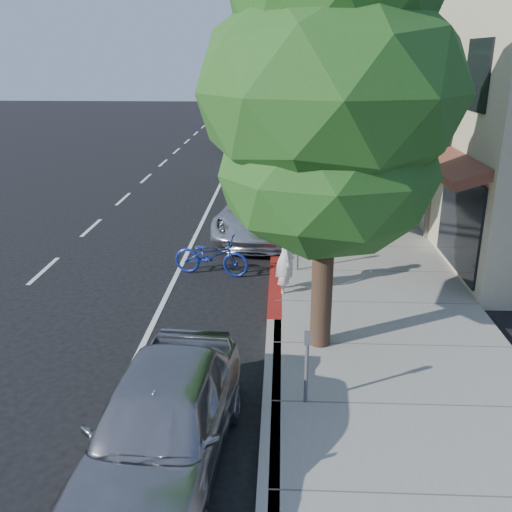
# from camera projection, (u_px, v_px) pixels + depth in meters

# --- Properties ---
(ground) EXTENTS (120.00, 120.00, 0.00)m
(ground) POSITION_uv_depth(u_px,v_px,m) (275.00, 306.00, 13.06)
(ground) COLOR black
(ground) RESTS_ON ground
(sidewalk) EXTENTS (4.60, 56.00, 0.15)m
(sidewalk) POSITION_uv_depth(u_px,v_px,m) (342.00, 213.00, 20.46)
(sidewalk) COLOR gray
(sidewalk) RESTS_ON ground
(curb) EXTENTS (0.30, 56.00, 0.15)m
(curb) POSITION_uv_depth(u_px,v_px,m) (278.00, 212.00, 20.56)
(curb) COLOR #9E998E
(curb) RESTS_ON ground
(curb_red_segment) EXTENTS (0.32, 4.00, 0.15)m
(curb_red_segment) POSITION_uv_depth(u_px,v_px,m) (275.00, 287.00, 13.97)
(curb_red_segment) COLOR maroon
(curb_red_segment) RESTS_ON ground
(storefront_building) EXTENTS (10.00, 36.00, 7.00)m
(storefront_building) POSITION_uv_depth(u_px,v_px,m) (473.00, 96.00, 28.42)
(storefront_building) COLOR tan
(storefront_building) RESTS_ON ground
(street_tree_0) EXTENTS (4.58, 4.58, 7.67)m
(street_tree_0) POSITION_uv_depth(u_px,v_px,m) (330.00, 98.00, 9.54)
(street_tree_0) COLOR black
(street_tree_0) RESTS_ON ground
(street_tree_1) EXTENTS (4.69, 4.69, 7.95)m
(street_tree_1) POSITION_uv_depth(u_px,v_px,m) (313.00, 74.00, 15.13)
(street_tree_1) COLOR black
(street_tree_1) RESTS_ON ground
(street_tree_2) EXTENTS (4.89, 4.89, 7.22)m
(street_tree_2) POSITION_uv_depth(u_px,v_px,m) (304.00, 86.00, 20.98)
(street_tree_2) COLOR black
(street_tree_2) RESTS_ON ground
(street_tree_3) EXTENTS (5.42, 5.42, 8.50)m
(street_tree_3) POSITION_uv_depth(u_px,v_px,m) (300.00, 60.00, 26.34)
(street_tree_3) COLOR black
(street_tree_3) RESTS_ON ground
(street_tree_4) EXTENTS (4.96, 4.96, 7.91)m
(street_tree_4) POSITION_uv_depth(u_px,v_px,m) (297.00, 65.00, 32.11)
(street_tree_4) COLOR black
(street_tree_4) RESTS_ON ground
(street_tree_5) EXTENTS (4.31, 4.31, 7.43)m
(street_tree_5) POSITION_uv_depth(u_px,v_px,m) (295.00, 67.00, 37.83)
(street_tree_5) COLOR black
(street_tree_5) RESTS_ON ground
(cyclist) EXTENTS (0.53, 0.76, 2.02)m
(cyclist) POSITION_uv_depth(u_px,v_px,m) (286.00, 256.00, 13.28)
(cyclist) COLOR silver
(cyclist) RESTS_ON ground
(bicycle) EXTENTS (2.09, 1.07, 1.05)m
(bicycle) POSITION_uv_depth(u_px,v_px,m) (211.00, 256.00, 14.77)
(bicycle) COLOR navy
(bicycle) RESTS_ON ground
(silver_suv) EXTENTS (3.00, 5.63, 1.50)m
(silver_suv) POSITION_uv_depth(u_px,v_px,m) (262.00, 212.00, 18.00)
(silver_suv) COLOR silver
(silver_suv) RESTS_ON ground
(dark_sedan) EXTENTS (2.26, 5.31, 1.70)m
(dark_sedan) POSITION_uv_depth(u_px,v_px,m) (265.00, 185.00, 21.27)
(dark_sedan) COLOR black
(dark_sedan) RESTS_ON ground
(white_pickup) EXTENTS (2.96, 6.26, 1.76)m
(white_pickup) POSITION_uv_depth(u_px,v_px,m) (258.00, 151.00, 28.49)
(white_pickup) COLOR silver
(white_pickup) RESTS_ON ground
(dark_suv_far) EXTENTS (2.67, 5.43, 1.78)m
(dark_suv_far) POSITION_uv_depth(u_px,v_px,m) (247.00, 131.00, 35.72)
(dark_suv_far) COLOR black
(dark_suv_far) RESTS_ON ground
(near_car_a) EXTENTS (2.08, 4.54, 1.51)m
(near_car_a) POSITION_uv_depth(u_px,v_px,m) (162.00, 423.00, 7.69)
(near_car_a) COLOR #98989D
(near_car_a) RESTS_ON ground
(pedestrian) EXTENTS (0.87, 0.75, 1.55)m
(pedestrian) POSITION_uv_depth(u_px,v_px,m) (328.00, 208.00, 17.81)
(pedestrian) COLOR black
(pedestrian) RESTS_ON sidewalk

